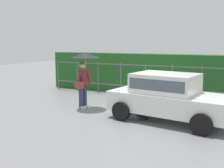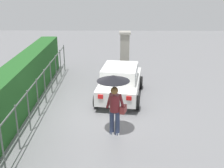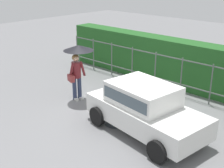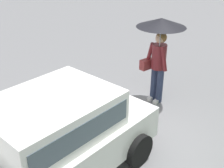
{
  "view_description": "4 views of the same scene",
  "coord_description": "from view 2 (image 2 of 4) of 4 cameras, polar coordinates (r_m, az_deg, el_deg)",
  "views": [
    {
      "loc": [
        3.61,
        -9.03,
        2.45
      ],
      "look_at": [
        -0.48,
        -0.81,
        1.04
      ],
      "focal_mm": 44.0,
      "sensor_mm": 36.0,
      "label": 1
    },
    {
      "loc": [
        -10.56,
        -0.5,
        4.92
      ],
      "look_at": [
        0.02,
        -0.38,
        1.14
      ],
      "focal_mm": 46.22,
      "sensor_mm": 36.0,
      "label": 2
    },
    {
      "loc": [
        6.16,
        -7.17,
        4.51
      ],
      "look_at": [
        0.09,
        -0.68,
        1.15
      ],
      "focal_mm": 48.21,
      "sensor_mm": 36.0,
      "label": 3
    },
    {
      "loc": [
        3.77,
        2.05,
        3.49
      ],
      "look_at": [
        -0.12,
        -0.6,
        1.13
      ],
      "focal_mm": 45.17,
      "sensor_mm": 36.0,
      "label": 4
    }
  ],
  "objects": [
    {
      "name": "ground_plane",
      "position": [
        11.66,
        -1.85,
        -5.31
      ],
      "size": [
        40.0,
        40.0,
        0.0
      ],
      "primitive_type": "plane",
      "color": "slate"
    },
    {
      "name": "car",
      "position": [
        12.67,
        1.63,
        0.7
      ],
      "size": [
        3.9,
        2.26,
        1.48
      ],
      "rotation": [
        0.0,
        0.0,
        -0.13
      ],
      "color": "white",
      "rests_on": "ground"
    },
    {
      "name": "pedestrian",
      "position": [
        9.38,
        0.43,
        -1.24
      ],
      "size": [
        1.08,
        1.08,
        2.07
      ],
      "rotation": [
        0.0,
        0.0,
        -0.3
      ],
      "color": "#2D3856",
      "rests_on": "ground"
    },
    {
      "name": "gate_pillar",
      "position": [
        15.68,
        2.51,
        6.07
      ],
      "size": [
        0.6,
        0.6,
        2.42
      ],
      "color": "gray",
      "rests_on": "ground"
    },
    {
      "name": "fence_section",
      "position": [
        11.84,
        -13.8,
        -1.17
      ],
      "size": [
        10.85,
        0.05,
        1.5
      ],
      "color": "#59605B",
      "rests_on": "ground"
    },
    {
      "name": "hedge_row",
      "position": [
        12.05,
        -17.93,
        -0.57
      ],
      "size": [
        11.8,
        0.9,
        1.9
      ],
      "primitive_type": "cube",
      "color": "#235B23",
      "rests_on": "ground"
    },
    {
      "name": "puddle_near",
      "position": [
        12.1,
        2.69,
        -4.34
      ],
      "size": [
        0.73,
        0.73,
        0.0
      ],
      "primitive_type": "cylinder",
      "color": "#4C545B",
      "rests_on": "ground"
    }
  ]
}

